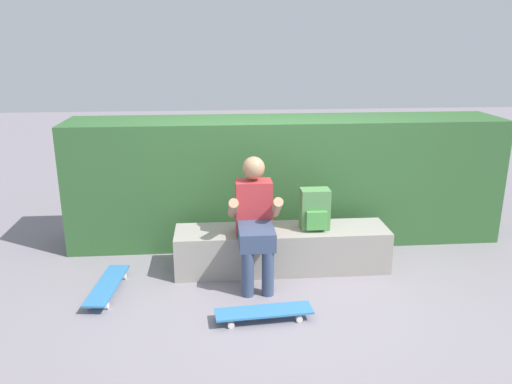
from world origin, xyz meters
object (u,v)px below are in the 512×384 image
object	(u,v)px
skateboard_near_person	(264,312)
backpack_on_bench	(315,210)
person_skater	(255,218)
bench_main	(282,249)
skateboard_beside_bench	(107,285)

from	to	relation	value
skateboard_near_person	backpack_on_bench	world-z (taller)	backpack_on_bench
skateboard_near_person	person_skater	bearing A→B (deg)	90.93
bench_main	skateboard_beside_bench	bearing A→B (deg)	-166.89
person_skater	skateboard_beside_bench	bearing A→B (deg)	-173.00
bench_main	backpack_on_bench	xyz separation A→B (m)	(0.32, -0.01, 0.40)
person_skater	backpack_on_bench	xyz separation A→B (m)	(0.60, 0.21, -0.01)
bench_main	skateboard_near_person	distance (m)	1.01
skateboard_beside_bench	person_skater	bearing A→B (deg)	7.00
bench_main	skateboard_beside_bench	xyz separation A→B (m)	(-1.64, -0.38, -0.14)
bench_main	skateboard_beside_bench	distance (m)	1.69
skateboard_beside_bench	skateboard_near_person	bearing A→B (deg)	-22.98
skateboard_near_person	backpack_on_bench	bearing A→B (deg)	58.13
person_skater	skateboard_beside_bench	distance (m)	1.47
bench_main	person_skater	xyz separation A→B (m)	(-0.29, -0.22, 0.41)
bench_main	skateboard_near_person	xyz separation A→B (m)	(-0.27, -0.96, -0.14)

